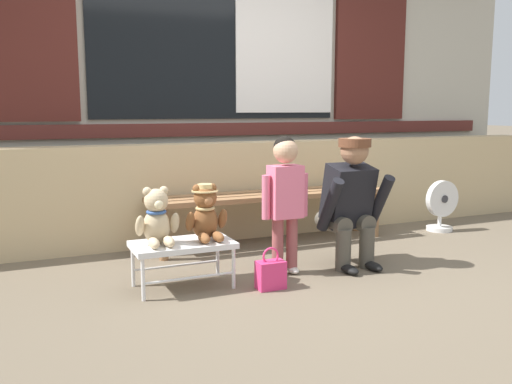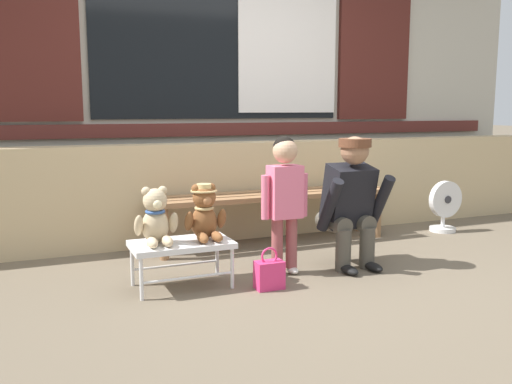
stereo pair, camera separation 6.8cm
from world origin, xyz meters
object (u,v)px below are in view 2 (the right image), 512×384
Objects in this scene: handbag_on_ground at (269,274)px; teddy_bear_plain at (156,218)px; adult_crouching at (351,202)px; small_display_bench at (181,247)px; floor_fan at (445,207)px; teddy_bear_with_hat at (205,213)px; wooden_bench_long at (273,201)px; child_standing at (285,190)px.

teddy_bear_plain is at bearing 159.27° from handbag_on_ground.
small_display_bench is at bearing 179.33° from adult_crouching.
small_display_bench is 2.77m from floor_fan.
teddy_bear_with_hat is 0.38× the size of adult_crouching.
child_standing reaches higher than wooden_bench_long.
teddy_bear_with_hat is (-0.86, -0.83, 0.10)m from wooden_bench_long.
teddy_bear_plain is 2.93m from floor_fan.
child_standing reaches higher than teddy_bear_with_hat.
small_display_bench is at bearing 153.64° from handbag_on_ground.
teddy_bear_with_hat is at bearing -136.08° from wooden_bench_long.
child_standing is (0.89, 0.00, 0.13)m from teddy_bear_plain.
child_standing is 0.54m from adult_crouching.
adult_crouching is 1.98× the size of floor_fan.
adult_crouching is 1.60m from floor_fan.
small_display_bench is 0.80m from child_standing.
wooden_bench_long is 5.78× the size of teddy_bear_plain.
child_standing is at bearing 48.14° from handbag_on_ground.
teddy_bear_plain is at bearing 179.35° from adult_crouching.
handbag_on_ground is (0.66, -0.25, -0.37)m from teddy_bear_plain.
teddy_bear_with_hat is at bearing 179.12° from adult_crouching.
teddy_bear_plain is 0.76× the size of floor_fan.
child_standing is at bearing 0.31° from small_display_bench.
small_display_bench is 1.27m from adult_crouching.
adult_crouching is (0.52, -0.02, -0.11)m from child_standing.
handbag_on_ground is 0.57× the size of floor_fan.
floor_fan is (2.86, 0.63, -0.23)m from teddy_bear_plain.
adult_crouching is (1.26, -0.01, 0.21)m from small_display_bench.
floor_fan is at bearing 13.15° from small_display_bench.
handbag_on_ground is at bearing -131.86° from child_standing.
floor_fan is at bearing 13.91° from teddy_bear_with_hat.
teddy_bear_plain is (-1.18, -0.83, 0.09)m from wooden_bench_long.
teddy_bear_plain is 1.34× the size of handbag_on_ground.
child_standing reaches higher than adult_crouching.
small_display_bench is at bearing -179.69° from child_standing.
child_standing is (0.73, 0.00, 0.33)m from small_display_bench.
wooden_bench_long reaches higher than small_display_bench.
teddy_bear_plain is 0.38× the size of adult_crouching.
adult_crouching reaches higher than small_display_bench.
teddy_bear_plain is (-0.16, 0.00, 0.20)m from small_display_bench.
wooden_bench_long is 1.44m from teddy_bear_plain.
teddy_bear_plain is 1.42m from adult_crouching.
child_standing is at bearing 0.18° from teddy_bear_with_hat.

